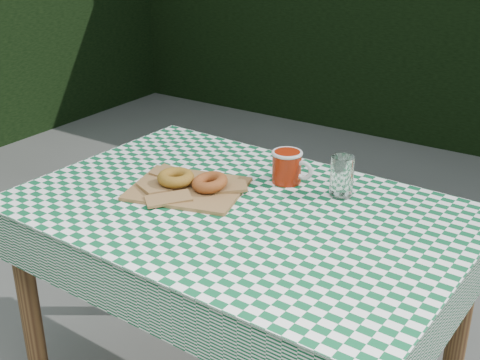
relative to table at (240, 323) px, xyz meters
name	(u,v)px	position (x,y,z in m)	size (l,w,h in m)	color
table	(240,323)	(0.00, 0.00, 0.00)	(1.19, 0.79, 0.75)	#502F1B
tablecloth	(240,208)	(0.00, 0.00, 0.38)	(1.21, 0.81, 0.01)	#0C4F2B
paper_bag	(188,188)	(-0.18, 0.01, 0.39)	(0.31, 0.25, 0.02)	#9C6F44
bagel_front	(176,178)	(-0.22, 0.00, 0.41)	(0.11, 0.11, 0.03)	#A17421
bagel_back	(210,182)	(-0.12, 0.03, 0.41)	(0.10, 0.10, 0.03)	#97501F
coffee_mug	(287,167)	(0.02, 0.21, 0.43)	(0.17, 0.17, 0.10)	maroon
drinking_glass	(342,176)	(0.20, 0.21, 0.44)	(0.06, 0.06, 0.12)	white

